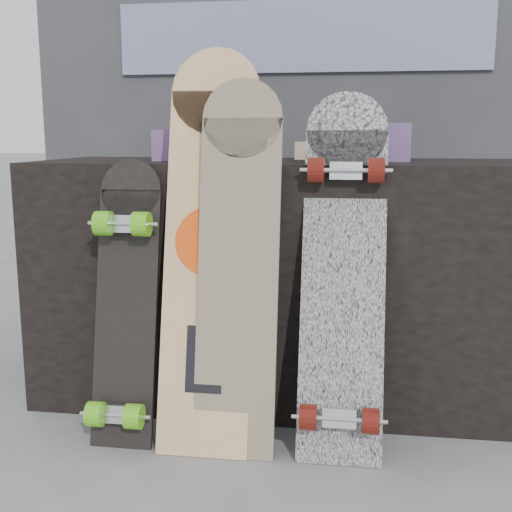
% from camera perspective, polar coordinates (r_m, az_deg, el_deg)
% --- Properties ---
extents(ground, '(60.00, 60.00, 0.00)m').
position_cam_1_polar(ground, '(1.86, 0.55, -17.55)').
color(ground, slate).
rests_on(ground, ground).
extents(vendor_table, '(1.60, 0.60, 0.80)m').
position_cam_1_polar(vendor_table, '(2.19, 2.31, -2.04)').
color(vendor_table, black).
rests_on(vendor_table, ground).
extents(booth, '(2.40, 0.22, 2.20)m').
position_cam_1_polar(booth, '(2.99, 4.16, 14.84)').
color(booth, '#37373C').
rests_on(booth, ground).
extents(merch_box_purple, '(0.18, 0.12, 0.10)m').
position_cam_1_polar(merch_box_purple, '(2.15, -6.49, 9.75)').
color(merch_box_purple, '#523771').
rests_on(merch_box_purple, vendor_table).
extents(merch_box_small, '(0.14, 0.14, 0.12)m').
position_cam_1_polar(merch_box_small, '(2.13, 11.55, 9.87)').
color(merch_box_small, '#523771').
rests_on(merch_box_small, vendor_table).
extents(merch_box_flat, '(0.22, 0.10, 0.06)m').
position_cam_1_polar(merch_box_flat, '(2.28, 6.34, 9.30)').
color(merch_box_flat, '#D1B78C').
rests_on(merch_box_flat, vendor_table).
extents(longboard_geisha, '(0.26, 0.31, 1.14)m').
position_cam_1_polar(longboard_geisha, '(1.83, -4.11, 1.81)').
color(longboard_geisha, beige).
rests_on(longboard_geisha, ground).
extents(longboard_celtic, '(0.23, 0.23, 1.04)m').
position_cam_1_polar(longboard_celtic, '(1.79, -1.56, 0.14)').
color(longboard_celtic, beige).
rests_on(longboard_celtic, ground).
extents(longboard_cascadia, '(0.23, 0.37, 1.01)m').
position_cam_1_polar(longboard_cascadia, '(1.80, 7.78, -0.98)').
color(longboard_cascadia, silver).
rests_on(longboard_cascadia, ground).
extents(skateboard_dark, '(0.18, 0.26, 0.82)m').
position_cam_1_polar(skateboard_dark, '(1.88, -11.61, -3.95)').
color(skateboard_dark, black).
rests_on(skateboard_dark, ground).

